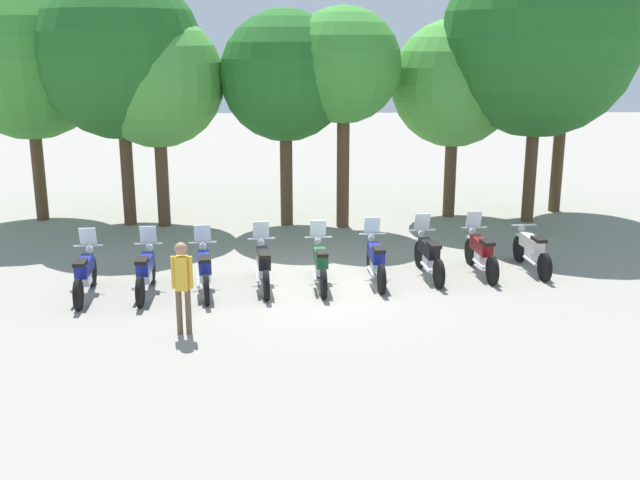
{
  "coord_description": "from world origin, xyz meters",
  "views": [
    {
      "loc": [
        -0.36,
        -16.13,
        5.35
      ],
      "look_at": [
        0.0,
        0.5,
        0.9
      ],
      "focal_mm": 42.57,
      "sensor_mm": 36.0,
      "label": 1
    }
  ],
  "objects": [
    {
      "name": "person_0",
      "position": [
        -2.6,
        -2.84,
        1.04
      ],
      "size": [
        0.4,
        0.24,
        1.76
      ],
      "rotation": [
        0.0,
        0.0,
        1.52
      ],
      "color": "brown",
      "rests_on": "ground_plane"
    },
    {
      "name": "tree_1",
      "position": [
        -5.5,
        5.79,
        4.88
      ],
      "size": [
        4.74,
        4.74,
        7.27
      ],
      "color": "brown",
      "rests_on": "ground_plane"
    },
    {
      "name": "tree_6",
      "position": [
        6.35,
        5.93,
        5.32
      ],
      "size": [
        5.6,
        5.6,
        8.13
      ],
      "color": "brown",
      "rests_on": "ground_plane"
    },
    {
      "name": "motorcycle_8",
      "position": [
        5.01,
        0.97,
        0.5
      ],
      "size": [
        0.62,
        2.19,
        0.99
      ],
      "rotation": [
        0.0,
        0.0,
        1.67
      ],
      "color": "black",
      "rests_on": "ground_plane"
    },
    {
      "name": "tree_5",
      "position": [
        4.12,
        6.69,
        4.02
      ],
      "size": [
        3.76,
        3.76,
        5.92
      ],
      "color": "brown",
      "rests_on": "ground_plane"
    },
    {
      "name": "motorcycle_1",
      "position": [
        -3.76,
        -0.55,
        0.52
      ],
      "size": [
        0.62,
        2.19,
        1.37
      ],
      "rotation": [
        0.0,
        0.0,
        1.62
      ],
      "color": "black",
      "rests_on": "ground_plane"
    },
    {
      "name": "tree_3",
      "position": [
        -0.87,
        5.67,
        4.3
      ],
      "size": [
        3.69,
        3.69,
        6.17
      ],
      "color": "brown",
      "rests_on": "ground_plane"
    },
    {
      "name": "motorcycle_6",
      "position": [
        2.5,
        0.54,
        0.52
      ],
      "size": [
        0.62,
        2.19,
        1.37
      ],
      "rotation": [
        0.0,
        0.0,
        1.7
      ],
      "color": "black",
      "rests_on": "ground_plane"
    },
    {
      "name": "motorcycle_4",
      "position": [
        -0.01,
        -0.07,
        0.52
      ],
      "size": [
        0.62,
        2.19,
        1.37
      ],
      "rotation": [
        0.0,
        0.0,
        1.64
      ],
      "color": "black",
      "rests_on": "ground_plane"
    },
    {
      "name": "motorcycle_2",
      "position": [
        -2.52,
        -0.45,
        0.52
      ],
      "size": [
        0.63,
        2.18,
        1.37
      ],
      "rotation": [
        0.0,
        0.0,
        1.74
      ],
      "color": "black",
      "rests_on": "ground_plane"
    },
    {
      "name": "motorcycle_7",
      "position": [
        3.75,
        0.76,
        0.52
      ],
      "size": [
        0.62,
        2.19,
        1.37
      ],
      "rotation": [
        0.0,
        0.0,
        1.67
      ],
      "color": "black",
      "rests_on": "ground_plane"
    },
    {
      "name": "tree_7",
      "position": [
        7.62,
        7.32,
        4.39
      ],
      "size": [
        3.49,
        3.49,
        6.16
      ],
      "color": "brown",
      "rests_on": "ground_plane"
    },
    {
      "name": "tree_2",
      "position": [
        -4.46,
        5.64,
        4.18
      ],
      "size": [
        3.78,
        3.78,
        6.09
      ],
      "color": "brown",
      "rests_on": "ground_plane"
    },
    {
      "name": "motorcycle_5",
      "position": [
        1.25,
        0.21,
        0.52
      ],
      "size": [
        0.62,
        2.19,
        1.37
      ],
      "rotation": [
        0.0,
        0.0,
        1.64
      ],
      "color": "black",
      "rests_on": "ground_plane"
    },
    {
      "name": "ground_plane",
      "position": [
        0.0,
        0.0,
        0.0
      ],
      "size": [
        80.0,
        80.0,
        0.0
      ],
      "primitive_type": "plane",
      "color": "gray"
    },
    {
      "name": "motorcycle_0",
      "position": [
        -5.02,
        -0.68,
        0.52
      ],
      "size": [
        0.62,
        2.19,
        1.37
      ],
      "rotation": [
        0.0,
        0.0,
        1.66
      ],
      "color": "black",
      "rests_on": "ground_plane"
    },
    {
      "name": "tree_4",
      "position": [
        0.77,
        5.4,
        4.57
      ],
      "size": [
        3.22,
        3.22,
        6.22
      ],
      "color": "brown",
      "rests_on": "ground_plane"
    },
    {
      "name": "tree_0",
      "position": [
        -8.29,
        6.46,
        4.75
      ],
      "size": [
        4.64,
        4.64,
        7.08
      ],
      "color": "brown",
      "rests_on": "ground_plane"
    },
    {
      "name": "motorcycle_3",
      "position": [
        -1.26,
        -0.16,
        0.52
      ],
      "size": [
        0.62,
        2.19,
        1.37
      ],
      "rotation": [
        0.0,
        0.0,
        1.69
      ],
      "color": "black",
      "rests_on": "ground_plane"
    }
  ]
}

